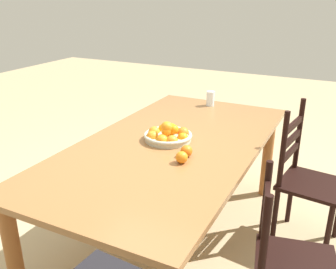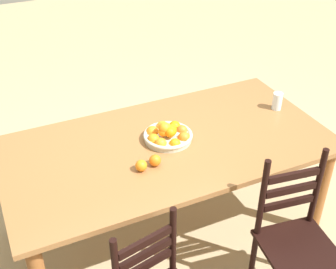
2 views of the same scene
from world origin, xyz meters
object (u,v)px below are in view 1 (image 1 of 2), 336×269
Objects in this scene: fruit_bowl at (168,135)px; orange_loose_1 at (186,151)px; chair_near_window at (287,263)px; chair_by_cabinet at (305,181)px; orange_loose_0 at (182,157)px; drinking_glass at (210,99)px; dining_table at (171,156)px.

fruit_bowl reaches higher than orange_loose_1.
chair_near_window is 0.90× the size of chair_by_cabinet.
orange_loose_0 is 0.98× the size of orange_loose_1.
orange_loose_1 reaches higher than orange_loose_0.
drinking_glass is (-1.15, -0.26, 0.03)m from orange_loose_0.
dining_table is 2.11× the size of chair_by_cabinet.
orange_loose_0 is at bearing 12.59° from drinking_glass.
chair_near_window is 7.10× the size of drinking_glass.
fruit_bowl is at bearing -130.45° from orange_loose_1.
fruit_bowl is 2.54× the size of drinking_glass.
orange_loose_1 is at bearing -172.82° from orange_loose_0.
orange_loose_1 is (0.18, 0.21, -0.00)m from fruit_bowl.
chair_by_cabinet is (-0.85, -0.03, 0.04)m from chair_near_window.
drinking_glass is at bearing -175.78° from dining_table.
orange_loose_1 is 1.09m from drinking_glass.
fruit_bowl reaches higher than chair_near_window.
chair_by_cabinet reaches higher than fruit_bowl.
orange_loose_0 is at bearing 145.47° from chair_by_cabinet.
fruit_bowl is at bearing -140.71° from orange_loose_0.
drinking_glass is at bearing -166.94° from orange_loose_1.
orange_loose_0 is 0.09m from orange_loose_1.
chair_near_window is 2.80× the size of fruit_bowl.
orange_loose_1 is at bearing 56.58° from chair_near_window.
orange_loose_1 reaches higher than dining_table.
orange_loose_0 is 1.18m from drinking_glass.
drinking_glass reaches higher than orange_loose_0.
chair_near_window reaches higher than orange_loose_1.
dining_table is 29.84× the size of orange_loose_0.
chair_near_window reaches higher than drinking_glass.
drinking_glass is (-0.88, -0.03, 0.02)m from fruit_bowl.
orange_loose_0 reaches higher than dining_table.
dining_table is at bearing 63.62° from fruit_bowl.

